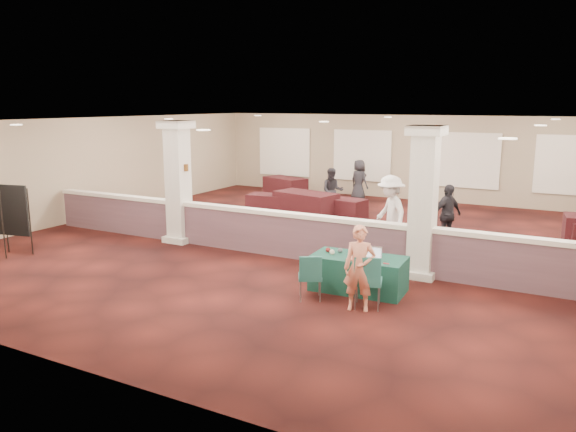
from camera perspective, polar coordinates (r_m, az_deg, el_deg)
The scene contains 31 objects.
ground at distance 14.77m, azimuth 3.51°, elevation -2.90°, with size 16.00×16.00×0.00m, color #3E130F.
wall_back at distance 21.92m, azimuth 12.46°, elevation 5.80°, with size 16.00×0.04×3.20m, color gray.
wall_front at distance 8.07m, azimuth -21.15°, elevation -4.09°, with size 16.00×0.04×3.20m, color gray.
wall_left at distance 19.21m, azimuth -18.69°, elevation 4.71°, with size 0.04×16.00×3.20m, color gray.
ceiling at distance 14.31m, azimuth 3.66°, elevation 9.61°, with size 16.00×16.00×0.02m, color white.
partition_wall at distance 13.32m, azimuth 0.81°, elevation -1.95°, with size 15.60×0.28×1.10m.
column_left at distance 15.04m, azimuth -11.10°, elevation 3.53°, with size 0.72×0.72×3.20m.
column_right at distance 12.04m, azimuth 13.58°, elevation 1.48°, with size 0.72×0.72×3.20m.
sconce_left at distance 15.18m, azimuth -11.97°, elevation 4.94°, with size 0.12×0.12×0.18m.
sconce_right at distance 14.82m, azimuth -10.31°, elevation 4.86°, with size 0.12×0.12×0.18m.
near_table at distance 11.19m, azimuth 7.17°, elevation -5.82°, with size 1.81×0.91×0.70m, color #0F372F.
conf_chair_main at distance 10.18m, azimuth 8.10°, elevation -6.21°, with size 0.62×0.62×0.99m.
conf_chair_side at distance 10.53m, azimuth 2.28°, elevation -5.88°, with size 0.59×0.59×0.88m.
easel_board at distance 14.99m, azimuth -26.41°, elevation 0.46°, with size 1.01×0.58×1.74m.
woman at distance 10.06m, azimuth 7.28°, elevation -5.28°, with size 0.56×0.37×1.55m, color #E67A64.
far_table_front_left at distance 18.77m, azimuth -1.66°, elevation 1.22°, with size 1.59×0.80×0.65m, color black.
far_table_front_center at distance 18.17m, azimuth 1.80°, elevation 1.15°, with size 2.01×1.00×0.81m, color black.
far_table_back_left at distance 22.46m, azimuth -0.29°, elevation 3.02°, with size 1.78×0.89×0.72m, color black.
far_table_back_center at distance 18.07m, azimuth 5.36°, elevation 0.79°, with size 1.61×0.81×0.65m, color black.
attendee_a at distance 18.79m, azimuth 4.53°, elevation 2.56°, with size 0.73×0.41×1.52m, color black.
attendee_b at distance 14.27m, azimuth 10.35°, elevation 0.32°, with size 1.21×0.55×1.89m, color beige.
attendee_c at distance 15.10m, azimuth 15.86°, elevation 0.10°, with size 0.94×0.45×1.60m, color black.
attendee_d at distance 21.29m, azimuth 7.22°, elevation 3.60°, with size 0.77×0.42×1.56m, color black.
laptop_base at distance 10.97m, azimuth 8.56°, elevation -4.28°, with size 0.31×0.22×0.02m, color silver.
laptop_screen at distance 11.04m, azimuth 8.74°, elevation -3.57°, with size 0.31×0.01×0.21m, color silver.
screen_glow at distance 11.04m, azimuth 8.73°, elevation -3.65°, with size 0.29×0.00×0.18m, color silver.
knitting at distance 10.86m, azimuth 7.06°, elevation -4.37°, with size 0.38×0.29×0.03m, color #C7471F.
yarn_cream at distance 11.16m, azimuth 4.50°, elevation -3.68°, with size 0.10×0.10×0.10m, color beige.
yarn_red at distance 11.34m, azimuth 4.08°, elevation -3.45°, with size 0.10×0.10×0.10m, color maroon.
yarn_grey at distance 11.32m, azimuth 5.33°, elevation -3.49°, with size 0.10×0.10×0.10m, color #47474B.
scissors at distance 10.68m, azimuth 9.94°, elevation -4.78°, with size 0.11×0.03×0.01m, color red.
Camera 1 is at (6.00, -12.99, 3.65)m, focal length 35.00 mm.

